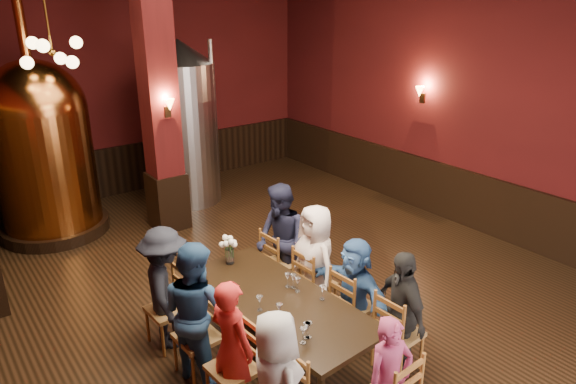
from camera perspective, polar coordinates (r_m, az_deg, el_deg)
room at (r=6.51m, az=-1.58°, el=6.72°), size 10.00×10.02×4.50m
wainscot_right at (r=9.79m, az=17.70°, el=-0.12°), size 0.08×9.90×1.00m
wainscot_back at (r=11.25m, az=-16.42°, el=2.72°), size 7.90×0.08×1.00m
column at (r=8.77m, az=-14.13°, el=9.80°), size 0.58×0.58×4.50m
pendant_cluster at (r=8.28m, az=-24.74°, el=13.91°), size 0.90×0.90×1.70m
sconce_wall at (r=9.76m, az=14.76°, el=10.52°), size 0.20×0.20×0.36m
sconce_column at (r=8.51m, az=-13.28°, el=9.20°), size 0.20×0.20×0.36m
dining_table at (r=5.78m, az=-1.02°, el=-12.19°), size 1.12×2.45×0.75m
chair_1 at (r=5.30m, az=-6.15°, el=-18.93°), size 0.48×0.48×0.92m
person_1 at (r=5.14m, az=-6.26°, el=-16.74°), size 0.43×0.58×1.43m
chair_2 at (r=5.75m, az=-10.01°, el=-15.53°), size 0.48×0.48×0.92m
person_2 at (r=5.56m, az=-10.22°, el=-12.84°), size 0.59×0.84×1.57m
chair_3 at (r=6.24m, az=-13.23°, el=-12.55°), size 0.48×0.48×0.92m
person_3 at (r=6.10m, az=-13.45°, el=-10.35°), size 0.82×1.08×1.48m
chair_4 at (r=5.85m, az=12.19°, el=-14.95°), size 0.48×0.48×0.92m
person_4 at (r=5.71m, az=12.39°, el=-12.89°), size 0.59×0.90×1.43m
chair_5 at (r=6.20m, az=7.23°, el=-12.37°), size 0.48×0.48×0.92m
person_5 at (r=6.09m, az=7.32°, el=-10.83°), size 0.40×1.22×1.31m
chair_6 at (r=6.59m, az=2.97°, el=-10.04°), size 0.48×0.48×0.92m
person_6 at (r=6.44m, az=3.02°, el=-7.80°), size 0.55×0.78×1.51m
chair_7 at (r=7.02m, az=-0.79°, el=-7.90°), size 0.48×0.48×0.92m
person_7 at (r=6.87m, az=-0.80°, el=-5.50°), size 0.46×0.80×1.58m
person_8 at (r=4.94m, az=11.16°, el=-19.96°), size 0.52×0.39×1.28m
copper_kettle at (r=9.39m, az=-25.62°, el=4.50°), size 1.77×1.77×4.17m
steel_vessel at (r=10.12m, az=-11.54°, el=7.47°), size 1.38×1.38×3.13m
rose_vase at (r=6.35m, az=-6.55°, el=-5.91°), size 0.22×0.22×0.37m
wine_glass_0 at (r=5.51m, az=-3.17°, el=-12.25°), size 0.07×0.07×0.17m
wine_glass_1 at (r=5.90m, az=-0.04°, el=-9.77°), size 0.07×0.07×0.17m
wine_glass_2 at (r=5.88m, az=0.58°, el=-9.89°), size 0.07×0.07×0.17m
wine_glass_3 at (r=5.11m, az=2.08°, el=-15.13°), size 0.07×0.07×0.17m
wine_glass_4 at (r=5.68m, az=3.85°, el=-11.12°), size 0.07×0.07×0.17m
wine_glass_5 at (r=5.12m, az=2.29°, el=-15.07°), size 0.07×0.07×0.17m
wine_glass_6 at (r=5.81m, az=1.08°, el=-10.27°), size 0.07×0.07×0.17m
wine_glass_7 at (r=5.05m, az=1.70°, el=-15.67°), size 0.07×0.07×0.17m
wine_glass_8 at (r=5.38m, az=-0.99°, el=-13.11°), size 0.07×0.07×0.17m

